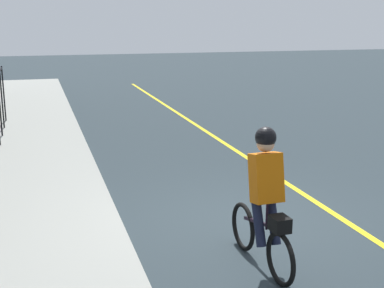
{
  "coord_description": "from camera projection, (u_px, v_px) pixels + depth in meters",
  "views": [
    {
      "loc": [
        -7.15,
        2.9,
        3.08
      ],
      "look_at": [
        1.19,
        0.41,
        1.0
      ],
      "focal_mm": 49.22,
      "sensor_mm": 36.0,
      "label": 1
    }
  ],
  "objects": [
    {
      "name": "lane_line_centre",
      "position": [
        330.0,
        211.0,
        8.63
      ],
      "size": [
        36.0,
        0.12,
        0.01
      ],
      "primitive_type": "cube",
      "color": "yellow",
      "rests_on": "ground"
    },
    {
      "name": "sidewalk",
      "position": [
        8.0,
        243.0,
        7.22
      ],
      "size": [
        40.0,
        3.2,
        0.15
      ],
      "primitive_type": "cube",
      "color": "gray",
      "rests_on": "ground"
    },
    {
      "name": "cyclist_lead",
      "position": [
        265.0,
        200.0,
        6.45
      ],
      "size": [
        1.71,
        0.38,
        1.83
      ],
      "rotation": [
        0.0,
        0.0,
        0.05
      ],
      "color": "black",
      "rests_on": "ground"
    },
    {
      "name": "ground_plane",
      "position": [
        239.0,
        222.0,
        8.19
      ],
      "size": [
        80.0,
        80.0,
        0.0
      ],
      "primitive_type": "plane",
      "color": "#283339"
    }
  ]
}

